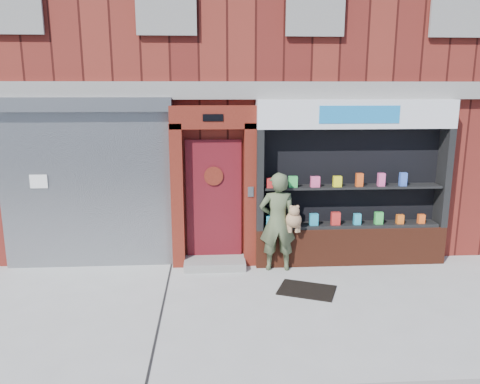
{
  "coord_description": "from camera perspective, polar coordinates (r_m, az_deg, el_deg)",
  "views": [
    {
      "loc": [
        -0.81,
        -6.32,
        3.2
      ],
      "look_at": [
        -0.34,
        1.0,
        1.56
      ],
      "focal_mm": 35.0,
      "sensor_mm": 36.0,
      "label": 1
    }
  ],
  "objects": [
    {
      "name": "doormat",
      "position": [
        7.77,
        8.14,
        -11.74
      ],
      "size": [
        1.05,
        0.9,
        0.02
      ],
      "primitive_type": "cube",
      "rotation": [
        0.0,
        0.0,
        -0.39
      ],
      "color": "black",
      "rests_on": "ground"
    },
    {
      "name": "red_door_bay",
      "position": [
        8.36,
        -3.21,
        0.58
      ],
      "size": [
        1.52,
        0.58,
        2.9
      ],
      "color": "#57170F",
      "rests_on": "ground"
    },
    {
      "name": "shutter_bay",
      "position": [
        8.66,
        -18.31,
        2.13
      ],
      "size": [
        3.1,
        0.3,
        3.04
      ],
      "color": "gray",
      "rests_on": "ground"
    },
    {
      "name": "woman",
      "position": [
        8.28,
        4.72,
        -3.62
      ],
      "size": [
        0.75,
        0.45,
        1.77
      ],
      "color": "#4D5A3B",
      "rests_on": "ground"
    },
    {
      "name": "pharmacy_bay",
      "position": [
        8.72,
        13.43,
        0.17
      ],
      "size": [
        3.5,
        0.41,
        3.0
      ],
      "color": "#582414",
      "rests_on": "ground"
    },
    {
      "name": "ground",
      "position": [
        7.13,
        3.31,
        -14.07
      ],
      "size": [
        80.0,
        80.0,
        0.0
      ],
      "primitive_type": "plane",
      "color": "#9E9E99",
      "rests_on": "ground"
    },
    {
      "name": "building",
      "position": [
        12.36,
        0.06,
        16.33
      ],
      "size": [
        12.0,
        8.16,
        8.0
      ],
      "color": "#5C1915",
      "rests_on": "ground"
    }
  ]
}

